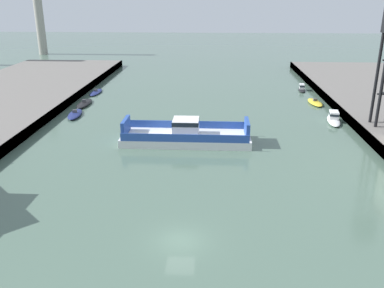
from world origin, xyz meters
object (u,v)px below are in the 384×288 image
(chain_ferry, at_px, (186,135))
(moored_boat_mid_left, at_px, (315,102))
(moored_boat_far_left, at_px, (96,92))
(smokestack_distant_b, at_px, (38,7))
(moored_boat_upstream_a, at_px, (302,88))
(moored_boat_mid_right, at_px, (334,118))
(moored_boat_upstream_b, at_px, (75,114))
(moored_boat_near_right, at_px, (84,103))

(chain_ferry, bearing_deg, moored_boat_mid_left, 44.64)
(chain_ferry, relative_size, moored_boat_far_left, 2.71)
(chain_ferry, distance_m, smokestack_distant_b, 105.07)
(moored_boat_far_left, xyz_separation_m, moored_boat_upstream_a, (44.04, 4.91, 0.32))
(moored_boat_mid_right, bearing_deg, chain_ferry, -154.83)
(moored_boat_upstream_a, xyz_separation_m, smokestack_distant_b, (-78.73, 53.50, 15.06))
(moored_boat_far_left, relative_size, smokestack_distant_b, 0.23)
(moored_boat_mid_right, xyz_separation_m, smokestack_distant_b, (-79.39, 76.74, 14.96))
(moored_boat_mid_left, relative_size, smokestack_distant_b, 0.22)
(moored_boat_mid_right, xyz_separation_m, moored_boat_upstream_a, (-0.66, 23.24, -0.10))
(moored_boat_far_left, height_order, moored_boat_upstream_b, moored_boat_upstream_b)
(moored_boat_mid_left, xyz_separation_m, moored_boat_upstream_b, (-43.28, -10.58, 0.00))
(moored_boat_near_right, xyz_separation_m, moored_boat_upstream_a, (43.53, 14.69, 0.24))
(moored_boat_near_right, height_order, smokestack_distant_b, smokestack_distant_b)
(chain_ferry, height_order, smokestack_distant_b, smokestack_distant_b)
(chain_ferry, distance_m, moored_boat_far_left, 36.23)
(moored_boat_near_right, height_order, moored_boat_far_left, moored_boat_near_right)
(moored_boat_mid_left, relative_size, moored_boat_far_left, 0.96)
(moored_boat_mid_right, height_order, moored_boat_far_left, moored_boat_mid_right)
(chain_ferry, relative_size, moored_boat_upstream_a, 3.58)
(smokestack_distant_b, bearing_deg, moored_boat_upstream_b, -64.65)
(moored_boat_near_right, distance_m, moored_boat_mid_left, 43.97)
(moored_boat_mid_left, bearing_deg, moored_boat_far_left, 171.68)
(moored_boat_upstream_b, bearing_deg, moored_boat_mid_right, -1.67)
(moored_boat_upstream_a, relative_size, moored_boat_upstream_b, 0.73)
(moored_boat_near_right, bearing_deg, moored_boat_mid_right, -10.95)
(smokestack_distant_b, bearing_deg, moored_boat_upstream_a, -34.20)
(chain_ferry, xyz_separation_m, moored_boat_far_left, (-21.14, 29.41, -0.84))
(moored_boat_far_left, height_order, smokestack_distant_b, smokestack_distant_b)
(smokestack_distant_b, bearing_deg, moored_boat_mid_left, -39.39)
(moored_boat_mid_left, bearing_deg, moored_boat_near_right, -175.70)
(chain_ferry, xyz_separation_m, moored_boat_near_right, (-20.63, 19.63, -0.76))
(moored_boat_near_right, distance_m, moored_boat_far_left, 9.80)
(chain_ferry, relative_size, moored_boat_mid_right, 2.57)
(moored_boat_mid_right, bearing_deg, moored_boat_upstream_b, 178.33)
(chain_ferry, relative_size, smokestack_distant_b, 0.62)
(smokestack_distant_b, bearing_deg, chain_ferry, -57.55)
(chain_ferry, bearing_deg, moored_boat_near_right, 136.43)
(moored_boat_near_right, height_order, moored_boat_mid_right, moored_boat_mid_right)
(moored_boat_upstream_a, distance_m, smokestack_distant_b, 96.37)
(moored_boat_near_right, height_order, moored_boat_mid_left, moored_boat_near_right)
(moored_boat_near_right, xyz_separation_m, moored_boat_upstream_b, (0.56, -7.28, -0.01))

